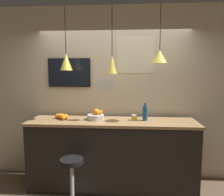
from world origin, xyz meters
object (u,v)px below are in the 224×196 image
object	(u,v)px
fruit_bowl	(96,116)
mounted_tv	(69,73)
bar_stool	(72,176)
juice_bottle	(145,113)
spread_jar	(134,118)

from	to	relation	value
fruit_bowl	mounted_tv	distance (m)	0.89
bar_stool	fruit_bowl	xyz separation A→B (m)	(0.24, 0.61, 0.70)
fruit_bowl	juice_bottle	distance (m)	0.76
spread_jar	juice_bottle	bearing A→B (deg)	0.00
fruit_bowl	spread_jar	world-z (taller)	fruit_bowl
juice_bottle	spread_jar	world-z (taller)	juice_bottle
bar_stool	spread_jar	xyz separation A→B (m)	(0.84, 0.60, 0.68)
spread_jar	mounted_tv	bearing A→B (deg)	163.24
mounted_tv	fruit_bowl	bearing A→B (deg)	-32.65
fruit_bowl	mounted_tv	xyz separation A→B (m)	(-0.50, 0.32, 0.67)
bar_stool	mounted_tv	xyz separation A→B (m)	(-0.26, 0.93, 1.37)
bar_stool	juice_bottle	world-z (taller)	juice_bottle
spread_jar	mounted_tv	xyz separation A→B (m)	(-1.10, 0.33, 0.69)
bar_stool	spread_jar	size ratio (longest dim) A/B	7.95
mounted_tv	bar_stool	bearing A→B (deg)	-74.27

